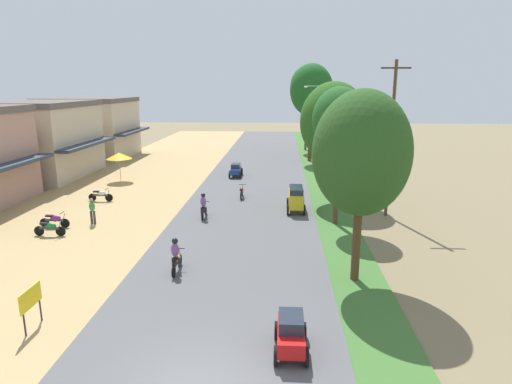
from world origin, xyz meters
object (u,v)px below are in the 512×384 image
(streetlamp_far, at_px, (306,114))
(car_sedan_blue, at_px, (236,169))
(median_tree_second, at_px, (339,121))
(streetlamp_near, at_px, (320,124))
(median_tree_fifth, at_px, (307,86))
(parked_motorbike_second, at_px, (50,228))
(motorbike_ahead_third, at_px, (242,191))
(street_signboard, at_px, (31,301))
(parked_motorbike_fourth, at_px, (101,195))
(car_hatchback_red, at_px, (291,332))
(pedestrian_on_shoulder, at_px, (92,210))
(median_tree_fourth, at_px, (311,90))
(motorbike_ahead_second, at_px, (204,206))
(vendor_umbrella, at_px, (119,156))
(motorbike_foreground_rider, at_px, (176,256))
(utility_pole_near, at_px, (391,138))
(median_tree_nearest, at_px, (361,154))
(streetlamp_mid, at_px, (311,115))
(parked_motorbike_third, at_px, (55,220))
(car_van_yellow, at_px, (296,198))
(median_tree_third, at_px, (334,122))

(streetlamp_far, xyz_separation_m, car_sedan_blue, (-7.69, -24.77, -3.52))
(median_tree_second, bearing_deg, streetlamp_near, 89.29)
(median_tree_fifth, bearing_deg, streetlamp_far, 86.83)
(parked_motorbike_second, xyz_separation_m, streetlamp_near, (16.38, 17.97, 4.26))
(median_tree_second, xyz_separation_m, motorbike_ahead_third, (-6.26, 5.83, -5.72))
(street_signboard, distance_m, median_tree_second, 18.08)
(parked_motorbike_fourth, relative_size, car_hatchback_red, 0.90)
(streetlamp_near, bearing_deg, car_sedan_blue, -172.92)
(pedestrian_on_shoulder, distance_m, median_tree_fourth, 28.79)
(street_signboard, xyz_separation_m, motorbike_ahead_second, (3.66, 13.21, -0.25))
(median_tree_fourth, bearing_deg, parked_motorbike_second, -121.44)
(motorbike_ahead_second, bearing_deg, vendor_umbrella, 131.06)
(street_signboard, xyz_separation_m, vendor_umbrella, (-5.63, 23.87, 1.20))
(median_tree_fifth, height_order, motorbike_foreground_rider, median_tree_fifth)
(utility_pole_near, xyz_separation_m, motorbike_ahead_second, (-11.71, -1.46, -4.24))
(utility_pole_near, bearing_deg, median_tree_second, -149.98)
(street_signboard, distance_m, utility_pole_near, 21.62)
(car_hatchback_red, height_order, motorbike_foreground_rider, motorbike_foreground_rider)
(median_tree_nearest, xyz_separation_m, motorbike_ahead_third, (-6.19, 13.79, -5.00))
(streetlamp_far, bearing_deg, streetlamp_mid, -90.00)
(streetlamp_mid, distance_m, utility_pole_near, 25.46)
(car_sedan_blue, xyz_separation_m, motorbike_foreground_rider, (-0.46, -21.49, 0.11))
(median_tree_fifth, relative_size, streetlamp_far, 1.47)
(motorbike_ahead_third, bearing_deg, motorbike_ahead_second, -110.12)
(car_hatchback_red, distance_m, motorbike_ahead_third, 19.64)
(streetlamp_mid, relative_size, motorbike_ahead_third, 4.60)
(vendor_umbrella, relative_size, motorbike_ahead_third, 1.40)
(streetlamp_mid, xyz_separation_m, utility_pole_near, (3.34, -25.24, 0.29))
(parked_motorbike_fourth, relative_size, median_tree_fifth, 0.17)
(streetlamp_near, height_order, motorbike_foreground_rider, streetlamp_near)
(parked_motorbike_third, xyz_separation_m, median_tree_fourth, (16.49, 24.72, 7.20))
(parked_motorbike_third, height_order, median_tree_nearest, median_tree_nearest)
(median_tree_fifth, bearing_deg, car_van_yellow, -94.18)
(median_tree_fifth, bearing_deg, vendor_umbrella, -130.64)
(median_tree_second, xyz_separation_m, streetlamp_far, (0.18, 38.51, -2.03))
(parked_motorbike_fourth, height_order, median_tree_second, median_tree_second)
(median_tree_fourth, bearing_deg, streetlamp_far, 88.66)
(median_tree_nearest, height_order, median_tree_fifth, median_tree_fifth)
(utility_pole_near, height_order, motorbike_ahead_second, utility_pole_near)
(pedestrian_on_shoulder, distance_m, car_van_yellow, 12.86)
(parked_motorbike_second, xyz_separation_m, streetlamp_mid, (16.38, 30.54, 4.25))
(median_tree_fifth, distance_m, streetlamp_mid, 5.31)
(parked_motorbike_second, distance_m, car_hatchback_red, 16.74)
(median_tree_second, height_order, car_van_yellow, median_tree_second)
(median_tree_third, height_order, car_van_yellow, median_tree_third)
(pedestrian_on_shoulder, height_order, car_van_yellow, car_van_yellow)
(median_tree_fifth, distance_m, motorbike_ahead_third, 27.30)
(streetlamp_near, distance_m, car_sedan_blue, 8.76)
(parked_motorbike_third, height_order, motorbike_ahead_second, motorbike_ahead_second)
(motorbike_ahead_second, bearing_deg, parked_motorbike_third, -164.34)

